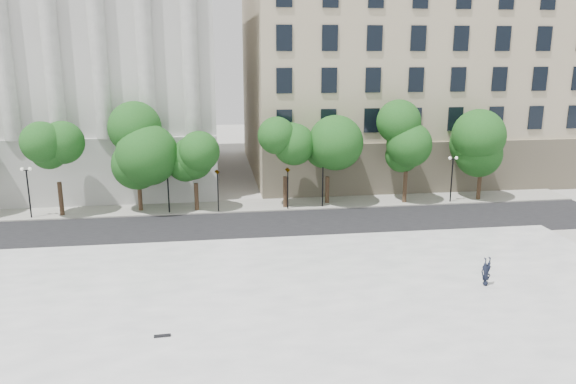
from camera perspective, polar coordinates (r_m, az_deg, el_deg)
name	(u,v)px	position (r m, az deg, el deg)	size (l,w,h in m)	color
ground	(273,344)	(27.05, -1.55, -15.19)	(160.00, 160.00, 0.00)	beige
plaza	(266,311)	(29.59, -2.22, -11.98)	(44.00, 22.00, 0.45)	white
street	(247,227)	(43.58, -4.21, -3.56)	(60.00, 8.00, 0.02)	black
far_sidewalk	(242,206)	(49.30, -4.69, -1.39)	(60.00, 4.00, 0.12)	#B0ACA3
building_west	(66,54)	(63.66, -21.63, 12.89)	(31.50, 27.65, 25.60)	silver
building_east	(409,70)	(66.33, 12.21, 12.05)	(36.00, 26.15, 23.00)	tan
traffic_light_west	(217,170)	(46.73, -7.20, 2.22)	(0.97, 1.66, 4.17)	black
traffic_light_east	(288,168)	(47.15, -0.03, 2.49)	(0.62, 1.79, 4.21)	black
person_lying	(485,282)	(33.75, 19.42, -8.57)	(0.60, 0.39, 1.64)	black
skateboard	(162,336)	(27.33, -12.65, -14.06)	(0.76, 0.20, 0.08)	black
street_trees	(250,150)	(47.52, -3.85, 4.28)	(46.85, 4.76, 7.53)	#382619
lamp_posts	(249,177)	(47.28, -3.95, 1.55)	(36.58, 0.28, 4.46)	black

